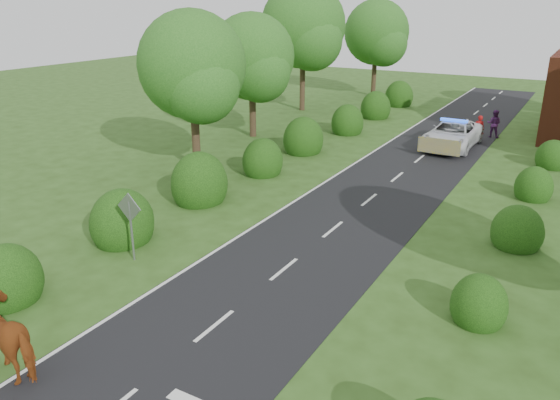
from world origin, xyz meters
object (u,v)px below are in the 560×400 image
Objects in this scene: police_van at (452,135)px; pedestrian_purple at (494,124)px; road_sign at (130,217)px; pedestrian_red at (479,129)px; cow at (14,339)px.

pedestrian_purple is at bearing 68.37° from police_van.
police_van is at bearing 74.62° from road_sign.
pedestrian_purple is at bearing 73.39° from road_sign.
police_van is at bearing 67.58° from pedestrian_purple.
police_van reaches higher than pedestrian_red.
pedestrian_purple reaches higher than cow.
cow is 30.32m from pedestrian_red.
police_van is at bearing 54.70° from pedestrian_red.
road_sign is 22.45m from police_van.
road_sign reaches higher than cow.
pedestrian_red is at bearing 167.56° from cow.
pedestrian_red is (7.09, 23.92, -0.78)m from road_sign.
road_sign is at bearing 64.62° from pedestrian_red.
cow is 1.28× the size of pedestrian_purple.
police_van is 3.44× the size of pedestrian_red.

